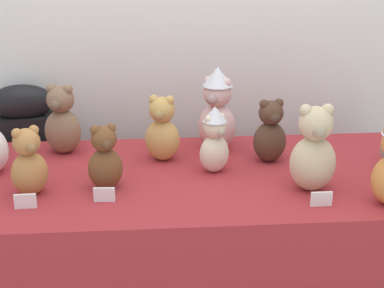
% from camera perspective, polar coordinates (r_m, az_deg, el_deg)
% --- Properties ---
extents(display_table, '(1.79, 0.77, 0.74)m').
position_cam_1_polar(display_table, '(2.28, -0.00, -11.52)').
color(display_table, maroon).
rests_on(display_table, ground_plane).
extents(instrument_case, '(0.29, 0.16, 0.95)m').
position_cam_1_polar(instrument_case, '(2.73, -15.58, -3.92)').
color(instrument_case, black).
rests_on(instrument_case, ground_plane).
extents(teddy_bear_sand, '(0.16, 0.14, 0.31)m').
position_cam_1_polar(teddy_bear_sand, '(1.98, 11.85, -0.67)').
color(teddy_bear_sand, '#CCB78E').
rests_on(teddy_bear_sand, display_table).
extents(teddy_bear_mocha, '(0.17, 0.15, 0.28)m').
position_cam_1_polar(teddy_bear_mocha, '(2.32, -12.63, 2.19)').
color(teddy_bear_mocha, '#7F6047').
rests_on(teddy_bear_mocha, display_table).
extents(teddy_bear_cream, '(0.14, 0.14, 0.25)m').
position_cam_1_polar(teddy_bear_cream, '(2.09, 2.23, 0.36)').
color(teddy_bear_cream, beige).
rests_on(teddy_bear_cream, display_table).
extents(teddy_bear_cocoa, '(0.14, 0.12, 0.25)m').
position_cam_1_polar(teddy_bear_cocoa, '(2.21, 7.67, 1.11)').
color(teddy_bear_cocoa, '#4C3323').
rests_on(teddy_bear_cocoa, display_table).
extents(teddy_bear_caramel, '(0.16, 0.15, 0.24)m').
position_cam_1_polar(teddy_bear_caramel, '(1.99, -15.72, -1.85)').
color(teddy_bear_caramel, '#B27A42').
rests_on(teddy_bear_caramel, display_table).
extents(teddy_bear_blush, '(0.20, 0.19, 0.34)m').
position_cam_1_polar(teddy_bear_blush, '(2.29, 2.48, 3.36)').
color(teddy_bear_blush, beige).
rests_on(teddy_bear_blush, display_table).
extents(teddy_bear_honey, '(0.16, 0.14, 0.26)m').
position_cam_1_polar(teddy_bear_honey, '(2.20, -2.94, 1.35)').
color(teddy_bear_honey, tan).
rests_on(teddy_bear_honey, display_table).
extents(teddy_bear_chestnut, '(0.14, 0.13, 0.23)m').
position_cam_1_polar(teddy_bear_chestnut, '(1.99, -8.54, -1.48)').
color(teddy_bear_chestnut, brown).
rests_on(teddy_bear_chestnut, display_table).
extents(name_card_front_left, '(0.07, 0.01, 0.05)m').
position_cam_1_polar(name_card_front_left, '(1.94, -16.04, -5.42)').
color(name_card_front_left, white).
rests_on(name_card_front_left, display_table).
extents(name_card_front_middle, '(0.07, 0.01, 0.05)m').
position_cam_1_polar(name_card_front_middle, '(1.93, -8.61, -4.94)').
color(name_card_front_middle, white).
rests_on(name_card_front_middle, display_table).
extents(name_card_front_right, '(0.07, 0.01, 0.05)m').
position_cam_1_polar(name_card_front_right, '(1.92, 12.58, -5.29)').
color(name_card_front_right, white).
rests_on(name_card_front_right, display_table).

